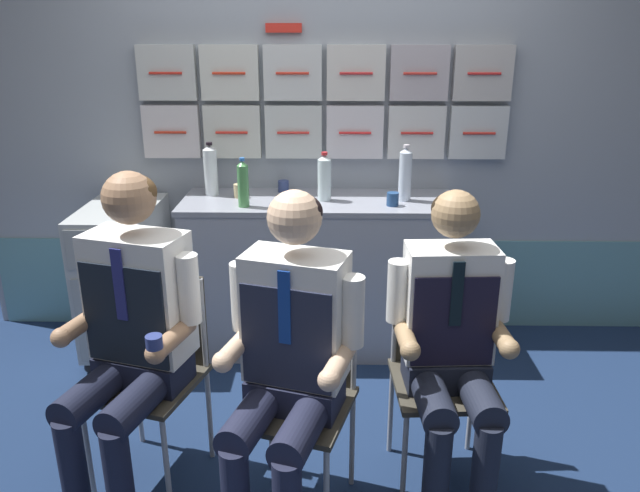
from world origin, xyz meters
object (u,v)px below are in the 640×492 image
crew_member_right (288,353)px  water_bottle_blue_cap (243,184)px  service_trolley (125,276)px  folding_chair_by_counter (440,355)px  crew_member_left (130,326)px  folding_chair_right (304,376)px  paper_cup_tan (283,186)px  folding_chair_left (157,353)px  crew_member_by_counter (452,340)px

crew_member_right → water_bottle_blue_cap: (-0.32, 1.26, 0.31)m
service_trolley → folding_chair_by_counter: service_trolley is taller
service_trolley → water_bottle_blue_cap: bearing=-4.2°
crew_member_left → crew_member_right: (0.62, -0.16, -0.02)m
folding_chair_right → water_bottle_blue_cap: size_ratio=3.24×
folding_chair_right → water_bottle_blue_cap: (-0.37, 1.11, 0.49)m
service_trolley → paper_cup_tan: size_ratio=13.25×
crew_member_right → water_bottle_blue_cap: size_ratio=4.88×
folding_chair_left → crew_member_by_counter: size_ratio=0.69×
crew_member_right → water_bottle_blue_cap: crew_member_right is taller
folding_chair_left → crew_member_right: 0.68m
service_trolley → folding_chair_right: bearing=-47.1°
service_trolley → folding_chair_by_counter: (1.64, -0.99, 0.07)m
folding_chair_left → water_bottle_blue_cap: 1.10m
folding_chair_by_counter → crew_member_by_counter: size_ratio=0.69×
folding_chair_by_counter → crew_member_left: bearing=-172.5°
folding_chair_left → folding_chair_right: same height
folding_chair_right → folding_chair_by_counter: 0.59m
folding_chair_left → crew_member_by_counter: (1.19, -0.15, 0.16)m
folding_chair_left → crew_member_by_counter: crew_member_by_counter is taller
folding_chair_left → crew_member_right: bearing=-28.7°
crew_member_right → paper_cup_tan: 1.60m
service_trolley → crew_member_right: size_ratio=0.68×
crew_member_by_counter → paper_cup_tan: (-0.74, 1.42, 0.24)m
folding_chair_right → folding_chair_left: bearing=165.4°
folding_chair_by_counter → crew_member_by_counter: 0.23m
crew_member_right → water_bottle_blue_cap: bearing=104.3°
crew_member_right → folding_chair_by_counter: 0.71m
crew_member_left → crew_member_right: bearing=-14.7°
crew_member_right → paper_cup_tan: (-0.13, 1.58, 0.22)m
folding_chair_left → service_trolley: bearing=114.5°
service_trolley → paper_cup_tan: 1.05m
folding_chair_left → water_bottle_blue_cap: (0.25, 0.95, 0.49)m
paper_cup_tan → folding_chair_left: bearing=-109.3°
folding_chair_by_counter → crew_member_by_counter: (0.01, -0.16, 0.16)m
crew_member_left → folding_chair_right: 0.70m
paper_cup_tan → crew_member_by_counter: bearing=-62.3°
crew_member_left → water_bottle_blue_cap: 1.17m
service_trolley → crew_member_by_counter: bearing=-35.0°
crew_member_left → paper_cup_tan: (0.49, 1.42, 0.20)m
crew_member_by_counter → paper_cup_tan: crew_member_by_counter is taller
crew_member_right → crew_member_by_counter: size_ratio=1.03×
folding_chair_by_counter → water_bottle_blue_cap: 1.41m
folding_chair_right → crew_member_by_counter: 0.59m
folding_chair_right → crew_member_right: crew_member_right is taller
service_trolley → folding_chair_left: size_ratio=1.02×
paper_cup_tan → folding_chair_right: bearing=-83.0°
crew_member_left → folding_chair_by_counter: size_ratio=1.54×
crew_member_right → folding_chair_right: bearing=73.3°
folding_chair_right → crew_member_right: (-0.05, -0.15, 0.19)m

